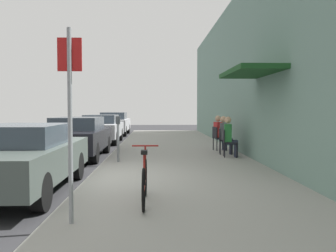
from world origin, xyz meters
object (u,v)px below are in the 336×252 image
at_px(parked_car_3, 114,123).
at_px(bicycle_0, 145,181).
at_px(seated_patron_0, 230,135).
at_px(cafe_chair_2, 218,137).
at_px(parking_meter, 118,135).
at_px(street_sign, 70,110).
at_px(parked_car_0, 22,157).
at_px(parked_car_1, 77,137).
at_px(cafe_chair_1, 223,139).
at_px(cafe_chair_0, 228,141).
at_px(seated_patron_1, 225,134).
at_px(seated_patron_2, 219,132).
at_px(parked_car_2, 101,128).

xyz_separation_m(parked_car_3, bicycle_0, (2.45, -17.55, -0.27)).
distance_m(seated_patron_0, cafe_chair_2, 1.88).
height_order(parking_meter, street_sign, street_sign).
relative_size(parked_car_0, parked_car_1, 1.00).
xyz_separation_m(parking_meter, cafe_chair_1, (3.39, 1.75, -0.26)).
height_order(parked_car_3, street_sign, street_sign).
relative_size(bicycle_0, cafe_chair_0, 1.97).
bearing_deg(cafe_chair_2, parked_car_0, -128.37).
bearing_deg(seated_patron_1, bicycle_0, -111.38).
height_order(bicycle_0, seated_patron_2, seated_patron_2).
bearing_deg(seated_patron_2, seated_patron_0, -90.01).
xyz_separation_m(bicycle_0, cafe_chair_2, (2.49, 7.59, 0.14)).
xyz_separation_m(bicycle_0, cafe_chair_1, (2.48, 6.51, 0.14)).
bearing_deg(seated_patron_0, parked_car_1, 170.36).
relative_size(parked_car_0, seated_patron_0, 3.41).
relative_size(parked_car_3, cafe_chair_0, 5.06).
relative_size(seated_patron_0, seated_patron_1, 1.00).
relative_size(parked_car_0, seated_patron_2, 3.41).
distance_m(parked_car_3, bicycle_0, 17.72).
bearing_deg(parked_car_1, cafe_chair_0, -9.67).
bearing_deg(seated_patron_0, cafe_chair_0, 172.63).
bearing_deg(cafe_chair_2, parking_meter, -140.11).
xyz_separation_m(parked_car_1, seated_patron_2, (5.00, 1.04, 0.09)).
relative_size(bicycle_0, cafe_chair_1, 1.97).
height_order(street_sign, bicycle_0, street_sign).
bearing_deg(cafe_chair_1, parked_car_0, -133.78).
relative_size(parked_car_3, bicycle_0, 2.57).
bearing_deg(seated_patron_2, cafe_chair_0, -91.83).
height_order(parked_car_1, parking_meter, parking_meter).
relative_size(bicycle_0, seated_patron_0, 1.33).
bearing_deg(cafe_chair_2, seated_patron_0, -88.20).
xyz_separation_m(parking_meter, seated_patron_0, (3.45, 0.96, -0.07)).
relative_size(street_sign, seated_patron_1, 2.02).
distance_m(parked_car_1, bicycle_0, 7.01).
xyz_separation_m(parked_car_2, parked_car_3, (0.00, 5.50, 0.03)).
height_order(street_sign, cafe_chair_1, street_sign).
xyz_separation_m(parked_car_2, street_sign, (1.50, -13.08, 0.92)).
distance_m(parked_car_0, parked_car_1, 5.21).
relative_size(parked_car_2, seated_patron_0, 3.41).
height_order(parked_car_2, seated_patron_2, seated_patron_2).
relative_size(seated_patron_0, cafe_chair_2, 1.48).
xyz_separation_m(parked_car_3, cafe_chair_2, (4.94, -9.96, -0.12)).
relative_size(parked_car_2, street_sign, 1.69).
bearing_deg(parking_meter, seated_patron_0, 15.54).
relative_size(parked_car_3, street_sign, 1.69).
bearing_deg(parked_car_2, bicycle_0, -78.49).
relative_size(parked_car_1, seated_patron_1, 3.41).
bearing_deg(cafe_chair_1, street_sign, -114.52).
xyz_separation_m(parked_car_0, parked_car_3, (0.00, 16.20, 0.04)).
bearing_deg(cafe_chair_0, bicycle_0, -113.46).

